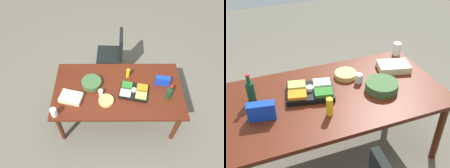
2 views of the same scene
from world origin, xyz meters
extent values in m
plane|color=#645F50|center=(0.00, 0.00, 0.00)|extent=(10.00, 10.00, 0.00)
cube|color=#4C1B0D|center=(0.00, 0.00, 0.74)|extent=(1.97, 1.07, 0.04)
cylinder|color=#4C1B0D|center=(-0.90, -0.45, 0.36)|extent=(0.07, 0.07, 0.72)
cylinder|color=#4C1B0D|center=(0.90, -0.45, 0.36)|extent=(0.07, 0.07, 0.72)
cylinder|color=#4C1B0D|center=(-0.90, 0.45, 0.36)|extent=(0.07, 0.07, 0.72)
cylinder|color=#4C1B0D|center=(0.90, 0.45, 0.36)|extent=(0.07, 0.07, 0.72)
cylinder|color=gray|center=(0.14, -1.08, 0.03)|extent=(0.56, 0.56, 0.05)
cylinder|color=gray|center=(0.14, -1.08, 0.24)|extent=(0.06, 0.06, 0.38)
cube|color=black|center=(0.14, -1.08, 0.43)|extent=(0.50, 0.50, 0.09)
cube|color=black|center=(-0.08, -1.07, 0.71)|extent=(0.08, 0.43, 0.48)
cylinder|color=#3B5C31|center=(0.41, -0.10, 0.80)|extent=(0.35, 0.35, 0.08)
cylinder|color=#123F20|center=(-0.73, 0.16, 0.86)|extent=(0.09, 0.09, 0.19)
cylinder|color=#123F20|center=(-0.73, 0.16, 0.99)|extent=(0.04, 0.04, 0.07)
cylinder|color=red|center=(-0.73, 0.16, 1.03)|extent=(0.04, 0.04, 0.01)
cube|color=black|center=(-0.23, 0.07, 0.79)|extent=(0.47, 0.38, 0.05)
cube|color=orange|center=(-0.36, 0.02, 0.83)|extent=(0.18, 0.15, 0.03)
cube|color=#2B6F26|center=(-0.14, -0.03, 0.83)|extent=(0.18, 0.15, 0.03)
cube|color=#9DC453|center=(-0.33, 0.16, 0.83)|extent=(0.18, 0.15, 0.03)
cube|color=silver|center=(-0.11, 0.12, 0.83)|extent=(0.18, 0.15, 0.03)
cylinder|color=white|center=(-0.23, 0.07, 0.83)|extent=(0.08, 0.08, 0.04)
cylinder|color=#D9B356|center=(0.18, 0.23, 0.79)|extent=(0.23, 0.23, 0.05)
cube|color=beige|center=(0.70, 0.18, 0.80)|extent=(0.36, 0.29, 0.07)
cylinder|color=white|center=(0.26, 0.09, 0.81)|extent=(0.07, 0.07, 0.09)
cylinder|color=white|center=(0.89, 0.45, 0.83)|extent=(0.09, 0.09, 0.14)
cylinder|color=yellow|center=(-0.16, -0.25, 0.84)|extent=(0.06, 0.06, 0.16)
cube|color=#133ABE|center=(-0.68, -0.10, 0.84)|extent=(0.23, 0.11, 0.15)
camera|label=1|loc=(0.10, 1.95, 3.37)|focal=34.12mm
camera|label=2|loc=(-0.70, -1.84, 2.23)|focal=42.94mm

